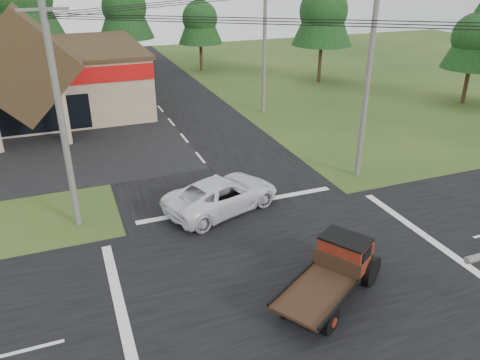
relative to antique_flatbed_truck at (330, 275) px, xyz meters
name	(u,v)px	position (x,y,z in m)	size (l,w,h in m)	color
ground	(301,282)	(-0.45, 1.31, -1.11)	(120.00, 120.00, 0.00)	#274217
road_ns	(301,281)	(-0.45, 1.31, -1.10)	(12.00, 120.00, 0.02)	black
road_ew	(301,281)	(-0.45, 1.31, -1.10)	(120.00, 12.00, 0.02)	black
utility_pole_nw	(61,118)	(-8.45, 9.31, 4.27)	(2.00, 0.30, 10.50)	#595651
utility_pole_ne	(368,77)	(7.55, 9.31, 4.78)	(2.00, 0.30, 11.50)	#595651
utility_pole_n	(264,43)	(7.55, 23.31, 4.62)	(2.00, 0.30, 11.20)	#595651
tree_row_d	(124,5)	(-0.45, 43.31, 6.26)	(6.16, 6.16, 11.11)	#332316
tree_row_e	(200,17)	(7.55, 41.31, 4.92)	(5.04, 5.04, 9.09)	#332316
tree_side_ne	(324,9)	(17.55, 31.31, 6.26)	(6.16, 6.16, 11.11)	#332316
tree_side_e_near	(476,34)	(25.55, 19.31, 4.92)	(5.04, 5.04, 9.09)	#332316
antique_flatbed_truck	(330,275)	(0.00, 0.00, 0.00)	(2.03, 5.33, 2.23)	#5E110D
white_pickup	(222,194)	(-1.40, 8.18, -0.26)	(2.83, 6.14, 1.71)	white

